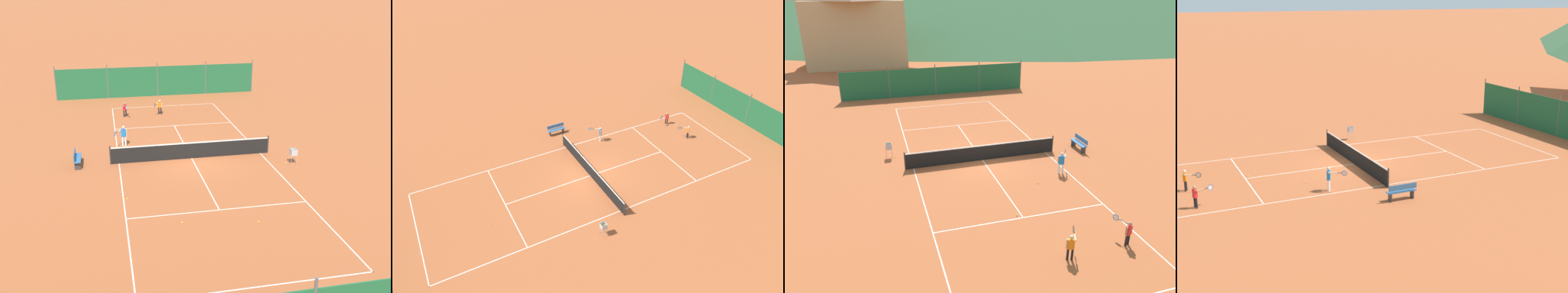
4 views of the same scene
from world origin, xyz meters
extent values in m
plane|color=#A8542D|center=(0.00, 0.00, 0.00)|extent=(600.00, 600.00, 0.00)
cube|color=white|center=(0.00, 11.90, 0.00)|extent=(8.25, 0.05, 0.01)
cube|color=white|center=(-4.10, 0.00, 0.00)|extent=(0.05, 23.85, 0.01)
cube|color=white|center=(4.10, 0.00, 0.00)|extent=(0.05, 23.85, 0.01)
cube|color=white|center=(0.00, 6.40, 0.00)|extent=(8.20, 0.05, 0.01)
cube|color=white|center=(0.00, -6.40, 0.00)|extent=(8.20, 0.05, 0.01)
cube|color=white|center=(0.00, 0.00, 0.00)|extent=(0.05, 12.80, 0.01)
cylinder|color=#2D2D2D|center=(-4.55, 0.00, 0.53)|extent=(0.08, 0.08, 1.06)
cylinder|color=#2D2D2D|center=(4.55, 0.00, 0.53)|extent=(0.08, 0.08, 1.06)
cube|color=black|center=(0.00, 0.00, 0.46)|extent=(9.10, 0.02, 0.91)
cube|color=white|center=(0.00, 0.00, 0.93)|extent=(9.10, 0.04, 0.06)
cube|color=#1E6038|center=(0.00, 15.50, 1.30)|extent=(17.20, 0.04, 2.60)
cylinder|color=#59595E|center=(-8.60, 15.50, 1.45)|extent=(0.08, 0.08, 2.90)
cylinder|color=#59595E|center=(-4.30, 15.50, 1.45)|extent=(0.08, 0.08, 2.90)
cylinder|color=#59595E|center=(0.00, 15.50, 1.45)|extent=(0.08, 0.08, 2.90)
cylinder|color=#59595E|center=(4.30, 15.50, 1.45)|extent=(0.08, 0.08, 2.90)
cylinder|color=#59595E|center=(8.60, 15.50, 1.45)|extent=(0.08, 0.08, 2.90)
cylinder|color=black|center=(0.52, -9.50, 0.26)|extent=(0.09, 0.09, 0.52)
cylinder|color=black|center=(0.68, -9.57, 0.26)|extent=(0.09, 0.09, 0.52)
cube|color=orange|center=(0.60, -9.53, 0.73)|extent=(0.29, 0.23, 0.40)
sphere|color=beige|center=(0.60, -9.53, 1.03)|extent=(0.16, 0.16, 0.16)
cylinder|color=beige|center=(0.45, -9.47, 0.73)|extent=(0.06, 0.06, 0.40)
cylinder|color=beige|center=(0.83, -9.41, 0.89)|extent=(0.21, 0.40, 0.06)
cylinder|color=black|center=(0.94, -9.14, 0.89)|extent=(0.10, 0.18, 0.03)
torus|color=black|center=(1.03, -8.92, 0.89)|extent=(0.13, 0.27, 0.28)
cylinder|color=silver|center=(1.03, -8.92, 0.89)|extent=(0.10, 0.23, 0.25)
cylinder|color=black|center=(3.15, -9.42, 0.26)|extent=(0.09, 0.09, 0.52)
cylinder|color=black|center=(3.31, -9.36, 0.26)|extent=(0.09, 0.09, 0.52)
cube|color=red|center=(3.23, -9.39, 0.71)|extent=(0.28, 0.22, 0.40)
sphere|color=#A37556|center=(3.23, -9.39, 1.02)|extent=(0.16, 0.16, 0.16)
cylinder|color=#A37556|center=(3.08, -9.45, 0.71)|extent=(0.06, 0.06, 0.40)
cylinder|color=#A37556|center=(3.30, -9.14, 0.87)|extent=(0.20, 0.39, 0.06)
cylinder|color=black|center=(3.20, -8.87, 0.87)|extent=(0.09, 0.18, 0.03)
torus|color=#1E4CB2|center=(3.11, -8.66, 0.87)|extent=(0.13, 0.27, 0.28)
cylinder|color=silver|center=(3.11, -8.66, 0.87)|extent=(0.10, 0.23, 0.25)
cylinder|color=white|center=(3.56, -2.88, 0.30)|extent=(0.11, 0.11, 0.60)
cylinder|color=white|center=(3.73, -2.96, 0.30)|extent=(0.11, 0.11, 0.60)
cube|color=blue|center=(3.64, -2.92, 0.83)|extent=(0.33, 0.28, 0.46)
sphere|color=beige|center=(3.64, -2.92, 1.18)|extent=(0.18, 0.18, 0.18)
cylinder|color=beige|center=(3.48, -2.84, 0.83)|extent=(0.07, 0.07, 0.46)
cylinder|color=beige|center=(3.91, -2.80, 1.01)|extent=(0.27, 0.44, 0.07)
cylinder|color=black|center=(4.07, -2.50, 1.01)|extent=(0.12, 0.20, 0.03)
torus|color=#1E4CB2|center=(4.18, -2.28, 1.01)|extent=(0.15, 0.26, 0.28)
cylinder|color=silver|center=(4.18, -2.28, 1.01)|extent=(0.12, 0.22, 0.25)
sphere|color=#CCE033|center=(-0.22, -6.19, 0.03)|extent=(0.07, 0.07, 0.07)
sphere|color=#CCE033|center=(-4.97, 1.83, 0.03)|extent=(0.07, 0.07, 0.07)
sphere|color=#CCE033|center=(1.81, 7.23, 0.03)|extent=(0.07, 0.07, 0.07)
sphere|color=#CCE033|center=(3.93, 4.55, 0.03)|extent=(0.07, 0.07, 0.07)
sphere|color=#CCE033|center=(-1.33, 7.81, 0.03)|extent=(0.07, 0.07, 0.07)
sphere|color=#CCE033|center=(1.93, -3.65, 0.03)|extent=(0.07, 0.07, 0.07)
cylinder|color=#B7B7BC|center=(-5.47, 1.81, 0.28)|extent=(0.02, 0.02, 0.55)
cylinder|color=#B7B7BC|center=(-5.13, 1.81, 0.28)|extent=(0.02, 0.02, 0.55)
cylinder|color=#B7B7BC|center=(-5.47, 2.15, 0.28)|extent=(0.02, 0.02, 0.55)
cylinder|color=#B7B7BC|center=(-5.13, 2.15, 0.28)|extent=(0.02, 0.02, 0.55)
cube|color=#B7B7BC|center=(-5.30, 1.98, 0.56)|extent=(0.34, 0.34, 0.02)
cube|color=#B7B7BC|center=(-5.30, 1.81, 0.72)|extent=(0.34, 0.02, 0.34)
cube|color=#B7B7BC|center=(-5.30, 2.15, 0.72)|extent=(0.34, 0.02, 0.34)
cube|color=#B7B7BC|center=(-5.47, 1.98, 0.72)|extent=(0.02, 0.34, 0.34)
cube|color=#B7B7BC|center=(-5.13, 1.98, 0.72)|extent=(0.02, 0.34, 0.34)
sphere|color=#CCE033|center=(-5.43, 1.86, 0.60)|extent=(0.07, 0.07, 0.07)
sphere|color=#CCE033|center=(-5.34, 1.98, 0.60)|extent=(0.07, 0.07, 0.07)
sphere|color=#CCE033|center=(-5.21, 1.99, 0.60)|extent=(0.07, 0.07, 0.07)
sphere|color=#CCE033|center=(-5.43, 2.10, 0.60)|extent=(0.07, 0.07, 0.07)
sphere|color=#CCE033|center=(-5.37, 1.88, 0.60)|extent=(0.07, 0.07, 0.07)
sphere|color=#CCE033|center=(-5.28, 1.90, 0.60)|extent=(0.07, 0.07, 0.07)
sphere|color=#CCE033|center=(-5.43, 1.86, 0.66)|extent=(0.07, 0.07, 0.07)
sphere|color=#CCE033|center=(-5.40, 1.91, 0.66)|extent=(0.07, 0.07, 0.07)
sphere|color=#CCE033|center=(-5.31, 1.86, 0.66)|extent=(0.07, 0.07, 0.07)
sphere|color=#CCE033|center=(-5.21, 1.86, 0.66)|extent=(0.07, 0.07, 0.07)
sphere|color=#CCE033|center=(-5.18, 1.96, 0.66)|extent=(0.07, 0.07, 0.07)
sphere|color=#CCE033|center=(-5.26, 2.09, 0.66)|extent=(0.07, 0.07, 0.07)
sphere|color=#CCE033|center=(-5.34, 2.01, 0.71)|extent=(0.07, 0.07, 0.07)
sphere|color=#CCE033|center=(-5.43, 2.11, 0.71)|extent=(0.07, 0.07, 0.07)
sphere|color=#CCE033|center=(-5.33, 2.07, 0.71)|extent=(0.07, 0.07, 0.07)
cube|color=#336699|center=(6.30, -0.17, 0.44)|extent=(0.36, 1.50, 0.05)
cube|color=#336699|center=(6.46, -0.17, 0.70)|extent=(0.04, 1.50, 0.28)
cube|color=#333338|center=(6.30, -0.77, 0.22)|extent=(0.32, 0.06, 0.44)
cube|color=#333338|center=(6.30, 0.43, 0.22)|extent=(0.32, 0.06, 0.44)
cube|color=tan|center=(-7.02, 33.90, 4.00)|extent=(12.00, 9.00, 8.00)
camera|label=1|loc=(4.63, 23.83, 9.50)|focal=42.00mm
camera|label=2|loc=(-18.87, 10.33, 17.49)|focal=35.00mm
camera|label=3|loc=(-5.94, -19.76, 9.61)|focal=35.00mm
camera|label=4|loc=(28.24, -11.81, 9.63)|focal=50.00mm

